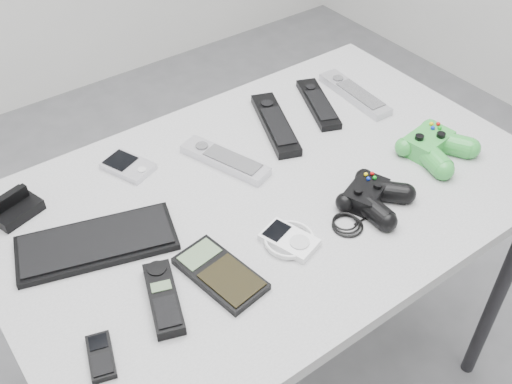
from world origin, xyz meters
TOP-DOWN VIEW (x-y plane):
  - floor at (0.00, 0.00)m, footprint 3.50×3.50m
  - desk at (-0.07, -0.09)m, footprint 1.14×0.73m
  - pda_keyboard at (-0.43, -0.02)m, footprint 0.32×0.20m
  - dock_bracket at (-0.52, 0.16)m, footprint 0.11×0.10m
  - pda at (-0.28, 0.15)m, footprint 0.10×0.12m
  - remote_silver_a at (-0.10, 0.04)m, footprint 0.12×0.22m
  - remote_black_a at (0.07, 0.08)m, footprint 0.14×0.24m
  - remote_black_b at (0.21, 0.09)m, footprint 0.13×0.21m
  - remote_silver_b at (0.31, 0.07)m, footprint 0.06×0.23m
  - mobile_phone at (-0.53, -0.25)m, footprint 0.06×0.09m
  - cordless_handset at (-0.39, -0.21)m, footprint 0.10×0.16m
  - calculator at (-0.28, -0.22)m, footprint 0.11×0.18m
  - mp3_player at (-0.13, -0.23)m, footprint 0.12×0.13m
  - controller_black at (0.07, -0.24)m, footprint 0.27×0.22m
  - controller_green at (0.30, -0.21)m, footprint 0.17×0.18m

SIDE VIEW (x-z plane):
  - floor at x=0.00m, z-range 0.00..0.00m
  - desk at x=-0.07m, z-range 0.32..1.08m
  - mobile_phone at x=-0.53m, z-range 0.76..0.78m
  - calculator at x=-0.28m, z-range 0.76..0.78m
  - pda at x=-0.28m, z-range 0.76..0.78m
  - pda_keyboard at x=-0.43m, z-range 0.76..0.78m
  - mp3_player at x=-0.13m, z-range 0.76..0.78m
  - remote_black_b at x=0.21m, z-range 0.76..0.78m
  - remote_silver_b at x=0.31m, z-range 0.76..0.79m
  - remote_silver_a at x=-0.10m, z-range 0.76..0.79m
  - cordless_handset at x=-0.39m, z-range 0.76..0.79m
  - remote_black_a at x=0.07m, z-range 0.76..0.79m
  - controller_black at x=0.07m, z-range 0.76..0.81m
  - dock_bracket at x=-0.52m, z-range 0.76..0.81m
  - controller_green at x=0.30m, z-range 0.76..0.81m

